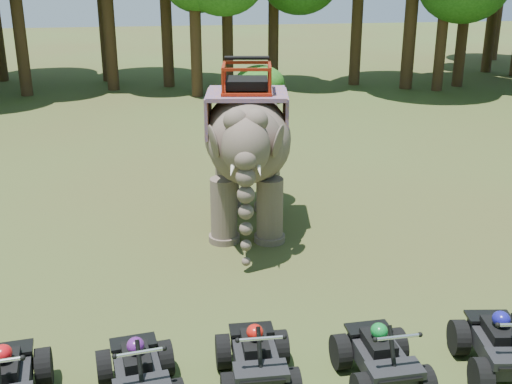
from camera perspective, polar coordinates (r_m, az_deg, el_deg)
ground at (r=12.05m, az=0.86°, el=-10.47°), size 110.00×110.00×0.00m
elephant at (r=15.08m, az=-0.80°, el=4.11°), size 2.74×4.98×3.97m
atv_0 at (r=10.01m, az=-21.51°, el=-14.90°), size 1.40×1.79×1.23m
atv_1 at (r=9.75m, az=-10.47°, el=-14.90°), size 1.36×1.72×1.16m
atv_2 at (r=9.90m, az=0.01°, el=-13.96°), size 1.16×1.58×1.16m
atv_3 at (r=10.09m, az=11.10°, el=-13.62°), size 1.22×1.63×1.17m
atv_4 at (r=10.83m, az=21.07°, el=-12.05°), size 1.40×1.78×1.21m
tree_0 at (r=30.40m, az=-5.44°, el=15.45°), size 5.27×5.27×7.53m
tree_1 at (r=33.20m, az=1.58°, el=15.96°), size 5.32×5.32×7.60m
tree_3 at (r=32.97m, az=16.35°, el=14.93°), size 5.13×5.13×7.32m
tree_30 at (r=32.35m, az=-20.57°, el=15.65°), size 6.10×6.10×8.72m
tree_38 at (r=34.46m, az=18.10°, el=15.44°), size 5.54×5.54×7.91m
tree_39 at (r=32.33m, az=-2.58°, el=16.16°), size 5.57×5.57×7.96m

